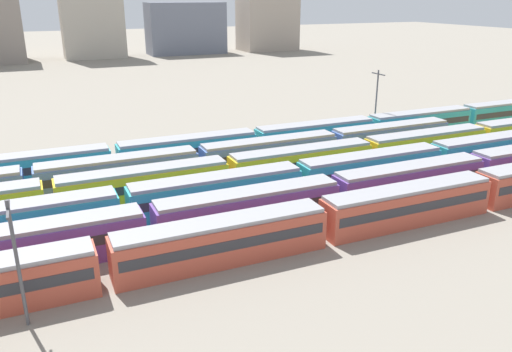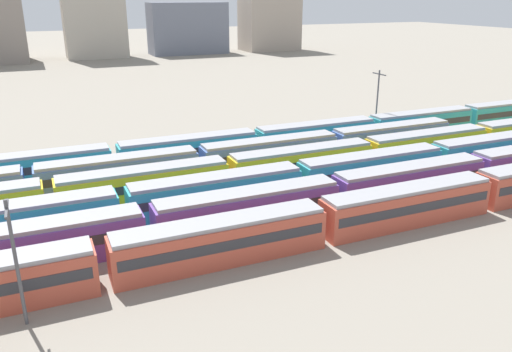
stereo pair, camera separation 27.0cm
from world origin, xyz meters
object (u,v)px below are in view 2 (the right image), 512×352
(catenary_pole_1, at_px, (377,100))
(train_track_3, at_px, (367,153))
(train_track_2, at_px, (371,169))
(train_track_5, at_px, (371,129))
(train_track_4, at_px, (199,162))
(train_track_0, at_px, (481,191))
(catenary_pole_0, at_px, (15,257))
(train_track_1, at_px, (476,170))

(catenary_pole_1, bearing_deg, train_track_3, -129.18)
(train_track_3, bearing_deg, train_track_2, -121.31)
(train_track_5, distance_m, catenary_pole_1, 5.38)
(train_track_4, bearing_deg, train_track_0, -41.24)
(train_track_2, height_order, catenary_pole_0, catenary_pole_0)
(train_track_2, height_order, train_track_5, same)
(train_track_0, relative_size, catenary_pole_0, 12.48)
(train_track_4, distance_m, catenary_pole_0, 30.86)
(train_track_2, bearing_deg, catenary_pole_1, 52.90)
(train_track_0, xyz_separation_m, train_track_1, (4.55, 5.20, 0.00))
(train_track_3, height_order, catenary_pole_0, catenary_pole_0)
(catenary_pole_0, height_order, catenary_pole_1, catenary_pole_1)
(train_track_2, distance_m, catenary_pole_1, 23.28)
(train_track_3, bearing_deg, train_track_1, -53.88)
(train_track_1, xyz_separation_m, train_track_3, (-7.59, 10.40, 0.00))
(train_track_4, xyz_separation_m, catenary_pole_0, (-19.58, -23.65, 3.13))
(train_track_4, distance_m, catenary_pole_1, 32.59)
(train_track_2, relative_size, catenary_pole_0, 10.39)
(train_track_1, distance_m, train_track_5, 20.80)
(train_track_0, distance_m, train_track_1, 6.91)
(train_track_0, distance_m, train_track_5, 26.45)
(train_track_4, xyz_separation_m, train_track_5, (28.61, 5.20, 0.00))
(train_track_2, xyz_separation_m, catenary_pole_0, (-37.10, -13.25, 3.13))
(train_track_2, height_order, train_track_3, same)
(train_track_1, height_order, catenary_pole_1, catenary_pole_1)
(catenary_pole_0, bearing_deg, catenary_pole_1, 31.79)
(train_track_0, relative_size, train_track_3, 1.00)
(train_track_3, distance_m, catenary_pole_1, 17.34)
(train_track_1, height_order, train_track_4, same)
(catenary_pole_0, bearing_deg, train_track_1, 9.55)
(train_track_5, relative_size, catenary_pole_0, 12.48)
(train_track_1, height_order, train_track_3, same)
(train_track_2, xyz_separation_m, train_track_3, (3.16, 5.20, 0.00))
(train_track_3, xyz_separation_m, train_track_5, (7.92, 10.40, 0.00))
(train_track_4, height_order, train_track_5, same)
(catenary_pole_0, bearing_deg, train_track_2, 19.66)
(train_track_0, relative_size, train_track_4, 1.51)
(train_track_1, relative_size, catenary_pole_0, 12.48)
(train_track_2, relative_size, train_track_4, 1.25)
(train_track_2, bearing_deg, train_track_3, 58.69)
(train_track_0, xyz_separation_m, train_track_4, (-23.73, 20.80, 0.00))
(train_track_0, bearing_deg, train_track_2, 120.82)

